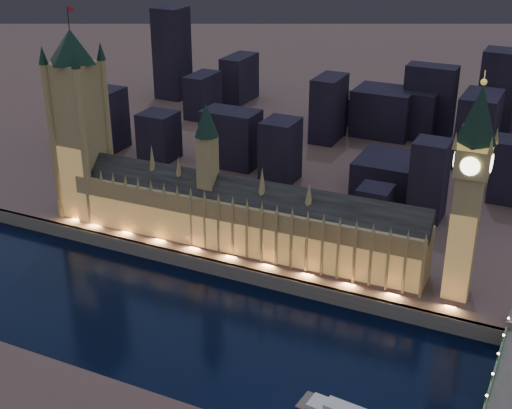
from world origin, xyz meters
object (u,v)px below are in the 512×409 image
at_px(palace_of_westminster, 240,215).
at_px(elizabeth_tower, 471,177).
at_px(westminster_bridge, 511,399).
at_px(victoria_tower, 79,116).

xyz_separation_m(palace_of_westminster, elizabeth_tower, (115.79, 0.17, 42.32)).
xyz_separation_m(palace_of_westminster, westminster_bridge, (150.58, -65.21, -20.38)).
height_order(victoria_tower, westminster_bridge, victoria_tower).
bearing_deg(victoria_tower, elizabeth_tower, -0.00).
distance_m(palace_of_westminster, westminster_bridge, 165.35).
bearing_deg(elizabeth_tower, victoria_tower, 180.00).
bearing_deg(palace_of_westminster, victoria_tower, 179.91).
relative_size(victoria_tower, elizabeth_tower, 1.11).
distance_m(elizabeth_tower, westminster_bridge, 97.03).
bearing_deg(victoria_tower, westminster_bridge, -14.50).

